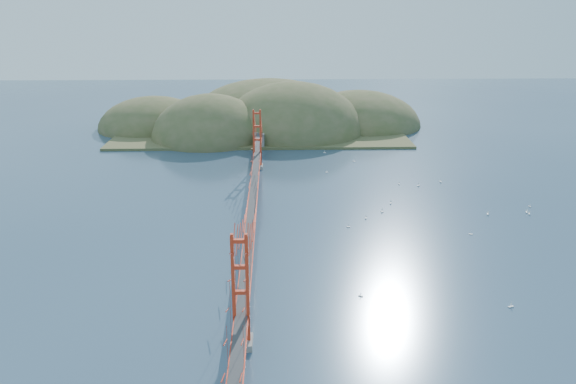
{
  "coord_description": "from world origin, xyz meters",
  "views": [
    {
      "loc": [
        3.2,
        -76.38,
        31.59
      ],
      "look_at": [
        5.2,
        0.0,
        5.3
      ],
      "focal_mm": 35.0,
      "sensor_mm": 36.0,
      "label": 1
    }
  ],
  "objects_px": {
    "sailboat_2": "(471,234)",
    "sailboat_0": "(366,218)",
    "sailboat_1": "(348,226)",
    "bridge": "(252,181)"
  },
  "relations": [
    {
      "from": "sailboat_1",
      "to": "sailboat_2",
      "type": "distance_m",
      "value": 17.31
    },
    {
      "from": "bridge",
      "to": "sailboat_2",
      "type": "bearing_deg",
      "value": -7.38
    },
    {
      "from": "sailboat_2",
      "to": "sailboat_0",
      "type": "distance_m",
      "value": 15.36
    },
    {
      "from": "sailboat_1",
      "to": "sailboat_2",
      "type": "bearing_deg",
      "value": -10.5
    },
    {
      "from": "sailboat_0",
      "to": "sailboat_1",
      "type": "bearing_deg",
      "value": -132.58
    },
    {
      "from": "bridge",
      "to": "sailboat_1",
      "type": "xyz_separation_m",
      "value": [
        14.02,
        -0.87,
        -6.87
      ]
    },
    {
      "from": "sailboat_1",
      "to": "sailboat_0",
      "type": "distance_m",
      "value": 4.62
    },
    {
      "from": "sailboat_2",
      "to": "sailboat_0",
      "type": "relative_size",
      "value": 1.05
    },
    {
      "from": "bridge",
      "to": "sailboat_2",
      "type": "xyz_separation_m",
      "value": [
        31.04,
        -4.02,
        -6.86
      ]
    },
    {
      "from": "sailboat_1",
      "to": "sailboat_2",
      "type": "xyz_separation_m",
      "value": [
        17.02,
        -3.15,
        0.0
      ]
    }
  ]
}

